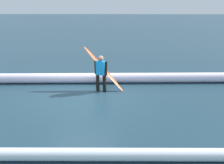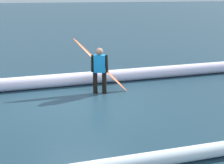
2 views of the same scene
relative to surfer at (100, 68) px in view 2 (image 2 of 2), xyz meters
name	(u,v)px [view 2 (image 2 of 2)]	position (x,y,z in m)	size (l,w,h in m)	color
ground_plane	(80,102)	(0.71, 0.59, -0.80)	(148.54, 148.54, 0.00)	#1E3947
surfer	(100,68)	(0.00, 0.00, 0.00)	(0.50, 0.30, 1.43)	black
surfboard	(100,65)	(-0.09, -0.29, 0.03)	(1.69, 0.83, 1.69)	#E55926
wave_crest_foreground	(115,76)	(-0.76, -1.07, -0.58)	(0.43, 0.43, 20.87)	white
wave_crest_midground	(124,164)	(0.45, 4.22, -0.66)	(0.28, 0.28, 20.89)	white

